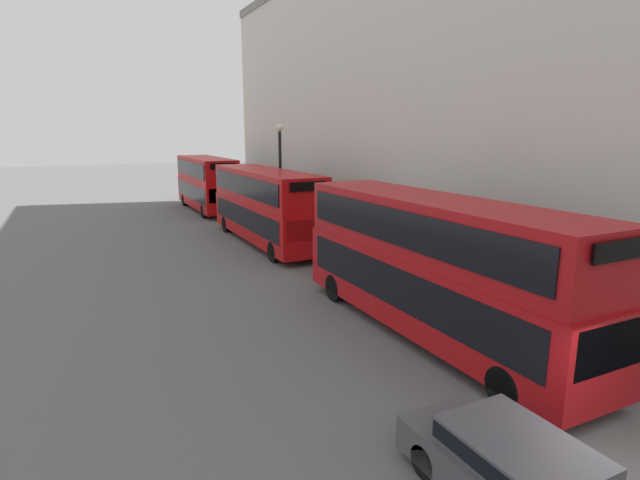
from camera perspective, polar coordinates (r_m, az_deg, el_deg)
name	(u,v)px	position (r m, az deg, el deg)	size (l,w,h in m)	color
bus_leading	(433,261)	(15.45, 12.74, -2.36)	(2.59, 11.46, 4.28)	#A80F14
bus_second_in_queue	(265,203)	(28.04, -6.28, 4.21)	(2.59, 11.45, 4.12)	#B20C0F
bus_third_in_queue	(207,182)	(40.77, -12.84, 6.54)	(2.59, 10.08, 4.19)	#B20C0F
car_dark_sedan	(521,475)	(9.60, 22.04, -23.66)	(1.90, 4.44, 1.31)	#47474C
street_lamp	(280,167)	(30.35, -4.57, 8.27)	(0.44, 0.44, 6.62)	black
pedestrian	(253,204)	(38.97, -7.68, 4.11)	(0.36, 0.36, 1.56)	brown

